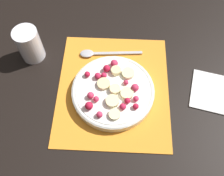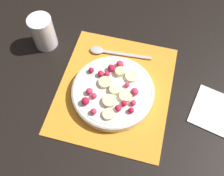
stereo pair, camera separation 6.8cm
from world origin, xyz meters
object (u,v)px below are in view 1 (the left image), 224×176
spoon (98,53)px  napkin (214,93)px  fruit_bowl (112,91)px  drinking_glass (29,44)px

spoon → napkin: spoon is taller
fruit_bowl → napkin: size_ratio=1.52×
fruit_bowl → spoon: bearing=20.0°
fruit_bowl → drinking_glass: 0.28m
drinking_glass → napkin: bearing=-101.6°
spoon → drinking_glass: size_ratio=1.84×
spoon → napkin: bearing=156.3°
fruit_bowl → drinking_glass: bearing=62.9°
fruit_bowl → napkin: fruit_bowl is taller
spoon → fruit_bowl: bearing=105.8°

